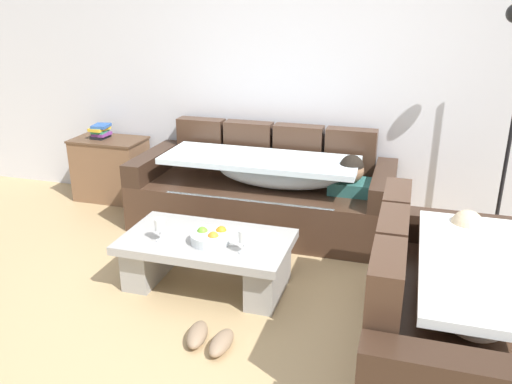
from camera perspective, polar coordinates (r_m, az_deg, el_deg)
The scene contains 13 objects.
ground_plane at distance 3.50m, azimuth -3.26°, elevation -14.46°, with size 14.00×14.00×0.00m, color tan.
back_wall at distance 4.98m, azimuth 5.04°, elevation 12.87°, with size 9.00×0.10×2.70m, color silver.
couch_along_wall at distance 4.78m, azimuth 1.11°, elevation -0.01°, with size 2.30×0.92×0.88m.
couch_near_window at distance 3.21m, azimuth 20.33°, elevation -12.27°, with size 0.92×1.75×0.88m.
coffee_table at distance 3.85m, azimuth -5.30°, elevation -6.85°, with size 1.20×0.68×0.38m.
fruit_bowl at distance 3.71m, azimuth -4.89°, elevation -4.85°, with size 0.28×0.28×0.10m.
wine_glass_near_left at distance 3.75m, azimuth -10.37°, elevation -3.58°, with size 0.07×0.07×0.17m.
wine_glass_near_right at distance 3.52m, azimuth -1.39°, elevation -4.88°, with size 0.07×0.07×0.17m.
open_magazine at distance 3.73m, azimuth -1.13°, elevation -5.19°, with size 0.28×0.21×0.01m, color white.
side_cabinet at distance 5.66m, azimuth -15.36°, elevation 2.42°, with size 0.72×0.44×0.64m.
book_stack_on_cabinet at distance 5.60m, azimuth -16.42°, elevation 6.31°, with size 0.18×0.22×0.14m.
floor_lamp at distance 4.57m, azimuth 25.46°, elevation 7.32°, with size 0.33×0.31×1.95m.
pair_of_shoes at distance 3.34m, azimuth -5.07°, elevation -15.47°, with size 0.32×0.31×0.09m.
Camera 1 is at (1.01, -2.69, 2.00)m, focal length 37.11 mm.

